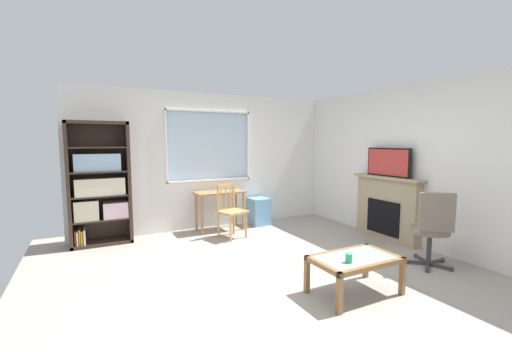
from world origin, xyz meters
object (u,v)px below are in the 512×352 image
at_px(plastic_drawer_unit, 259,211).
at_px(tv, 388,162).
at_px(wooden_chair, 231,210).
at_px(coffee_table, 355,262).
at_px(bookshelf, 99,187).
at_px(desk_under_window, 220,198).
at_px(office_chair, 432,226).
at_px(sippy_cup, 349,258).
at_px(fireplace, 387,208).

xyz_separation_m(plastic_drawer_unit, tv, (1.42, -1.85, 1.03)).
relative_size(wooden_chair, coffee_table, 0.98).
relative_size(tv, coffee_table, 0.91).
xyz_separation_m(bookshelf, coffee_table, (2.33, -3.15, -0.57)).
bearing_deg(coffee_table, tv, 33.22).
xyz_separation_m(desk_under_window, office_chair, (1.76, -2.95, -0.04)).
relative_size(office_chair, sippy_cup, 11.11).
bearing_deg(office_chair, sippy_cup, -173.39).
relative_size(wooden_chair, fireplace, 0.71).
relative_size(bookshelf, office_chair, 1.94).
distance_m(bookshelf, office_chair, 4.84).
xyz_separation_m(desk_under_window, coffee_table, (0.35, -3.04, -0.25)).
relative_size(plastic_drawer_unit, fireplace, 0.41).
relative_size(desk_under_window, tv, 1.08).
relative_size(fireplace, office_chair, 1.27).
bearing_deg(desk_under_window, wooden_chair, -90.51).
height_order(wooden_chair, sippy_cup, wooden_chair).
distance_m(bookshelf, fireplace, 4.67).
xyz_separation_m(coffee_table, sippy_cup, (-0.17, -0.09, 0.11)).
bearing_deg(tv, plastic_drawer_unit, 127.50).
distance_m(desk_under_window, sippy_cup, 3.14).
relative_size(wooden_chair, tv, 1.08).
xyz_separation_m(desk_under_window, fireplace, (2.27, -1.80, -0.06)).
height_order(fireplace, tv, tv).
distance_m(wooden_chair, tv, 2.72).
height_order(desk_under_window, office_chair, office_chair).
bearing_deg(fireplace, plastic_drawer_unit, 127.85).
distance_m(fireplace, office_chair, 1.26).
relative_size(plastic_drawer_unit, office_chair, 0.52).
bearing_deg(plastic_drawer_unit, coffee_table, -98.79).
relative_size(bookshelf, coffee_table, 2.11).
distance_m(desk_under_window, wooden_chair, 0.53).
bearing_deg(plastic_drawer_unit, bookshelf, 178.78).
distance_m(office_chair, coffee_table, 1.43).
xyz_separation_m(wooden_chair, office_chair, (1.76, -2.44, 0.09)).
distance_m(fireplace, sippy_cup, 2.48).
bearing_deg(wooden_chair, coffee_table, -81.99).
height_order(wooden_chair, office_chair, office_chair).
bearing_deg(office_chair, fireplace, 66.19).
bearing_deg(coffee_table, fireplace, 32.97).
height_order(wooden_chair, fireplace, fireplace).
bearing_deg(coffee_table, sippy_cup, -151.83).
bearing_deg(desk_under_window, bookshelf, 176.83).
bearing_deg(coffee_table, office_chair, 3.70).
xyz_separation_m(fireplace, tv, (-0.02, 0.00, 0.76)).
bearing_deg(coffee_table, bookshelf, 126.44).
xyz_separation_m(wooden_chair, sippy_cup, (0.18, -2.62, -0.01)).
bearing_deg(bookshelf, sippy_cup, -56.41).
xyz_separation_m(wooden_chair, fireplace, (2.27, -1.29, 0.07)).
height_order(wooden_chair, tv, tv).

